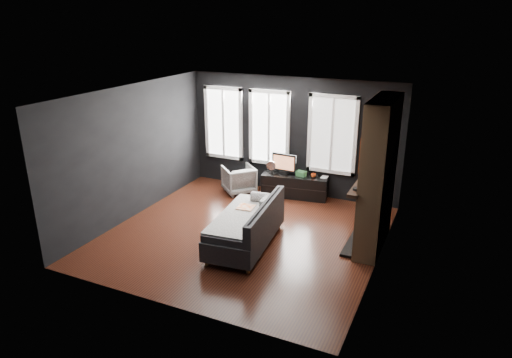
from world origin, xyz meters
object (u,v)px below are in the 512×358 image
at_px(armchair, 239,178).
at_px(mantel_vase, 369,167).
at_px(monitor, 284,162).
at_px(book, 322,173).
at_px(sofa, 245,223).
at_px(mug, 313,175).
at_px(media_console, 295,186).

distance_m(armchair, mantel_vase, 3.42).
relative_size(monitor, book, 3.02).
distance_m(sofa, mug, 2.69).
bearing_deg(monitor, sofa, -80.38).
distance_m(media_console, book, 0.69).
distance_m(sofa, book, 2.80).
bearing_deg(mug, armchair, -168.83).
relative_size(sofa, book, 10.05).
bearing_deg(armchair, sofa, 72.85).
height_order(armchair, mantel_vase, mantel_vase).
xyz_separation_m(media_console, book, (0.58, 0.13, 0.36)).
xyz_separation_m(monitor, mug, (0.69, 0.05, -0.21)).
height_order(mug, book, book).
relative_size(armchair, book, 3.50).
bearing_deg(mug, media_console, -173.31).
xyz_separation_m(monitor, book, (0.86, 0.13, -0.17)).
relative_size(media_console, mantel_vase, 7.45).
relative_size(armchair, media_console, 0.46).
xyz_separation_m(media_console, mantel_vase, (1.85, -1.19, 1.07)).
distance_m(sofa, monitor, 2.64).
bearing_deg(mantel_vase, monitor, 150.80).
distance_m(armchair, mug, 1.76).
distance_m(armchair, monitor, 1.15).
distance_m(sofa, mantel_vase, 2.50).
height_order(sofa, armchair, sofa).
relative_size(sofa, mug, 18.37).
height_order(sofa, book, sofa).
bearing_deg(book, armchair, -167.38).
bearing_deg(media_console, mug, -1.08).
bearing_deg(book, mantel_vase, -46.12).
height_order(sofa, monitor, monitor).
bearing_deg(media_console, monitor, 172.33).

